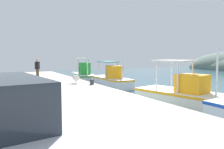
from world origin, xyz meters
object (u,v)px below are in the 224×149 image
Objects in this scene: fishing_boat_nearest at (83,75)px; pelican at (76,77)px; fishing_boat_second at (111,79)px; fishing_boat_third at (183,94)px; mooring_bollard_nearest at (92,82)px; fisherman_standing at (37,68)px.

pelican is at bearing -24.14° from fishing_boat_nearest.
fishing_boat_second is 0.98× the size of fishing_boat_third.
fishing_boat_nearest is 8.60m from pelican.
fishing_boat_nearest is 9.47m from mooring_bollard_nearest.
fishing_boat_third is at bearing 1.24° from fishing_boat_second.
pelican is 4.30m from fisherman_standing.
fishing_boat_second reaches higher than fishing_boat_nearest.
mooring_bollard_nearest is at bearing 28.21° from fisherman_standing.
fishing_boat_third is 5.79× the size of pelican.
fishing_boat_second reaches higher than pelican.
fishing_boat_third reaches higher than fishing_boat_nearest.
mooring_bollard_nearest is (3.50, -3.29, 0.34)m from fishing_boat_second.
fishing_boat_second is at bearing 75.96° from fisherman_standing.
pelican is 1.42m from mooring_bollard_nearest.
fishing_boat_nearest is 13.75m from fishing_boat_third.
fishing_boat_second is (5.54, 0.49, -0.01)m from fishing_boat_nearest.
pelican is at bearing -60.21° from fishing_boat_second.
fishing_boat_second is 5.69× the size of pelican.
fisherman_standing is at bearing -151.79° from mooring_bollard_nearest.
mooring_bollard_nearest is at bearing -43.25° from fishing_boat_second.
fishing_boat_nearest is 3.52× the size of fisherman_standing.
fisherman_standing is (-9.68, -6.15, 1.14)m from fishing_boat_third.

